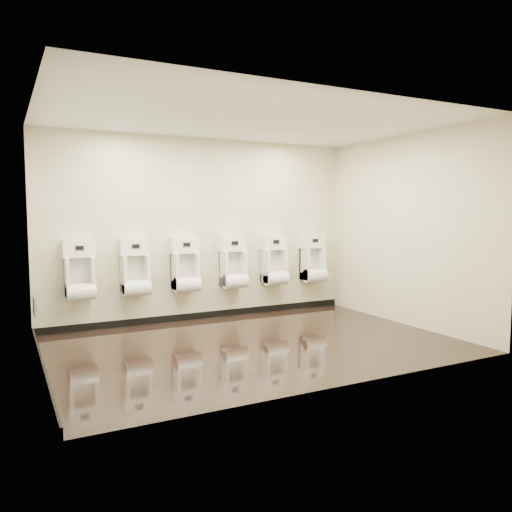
{
  "coord_description": "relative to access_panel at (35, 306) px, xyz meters",
  "views": [
    {
      "loc": [
        -2.83,
        -5.53,
        1.68
      ],
      "look_at": [
        0.29,
        0.55,
        1.07
      ],
      "focal_mm": 35.0,
      "sensor_mm": 36.0,
      "label": 1
    }
  ],
  "objects": [
    {
      "name": "skirting_back",
      "position": [
        2.48,
        0.54,
        -0.45
      ],
      "size": [
        5.0,
        0.02,
        0.1
      ],
      "primitive_type": "cube",
      "color": "black",
      "rests_on": "ground"
    },
    {
      "name": "right_wall",
      "position": [
        4.98,
        -1.2,
        0.9
      ],
      "size": [
        0.02,
        3.5,
        2.8
      ],
      "primitive_type": "cube",
      "color": "beige",
      "rests_on": "ground"
    },
    {
      "name": "ground",
      "position": [
        2.48,
        -1.2,
        -0.5
      ],
      "size": [
        5.0,
        3.5,
        0.0
      ],
      "primitive_type": "cube",
      "color": "black",
      "rests_on": "ground"
    },
    {
      "name": "access_panel",
      "position": [
        0.0,
        0.0,
        0.0
      ],
      "size": [
        0.04,
        0.25,
        0.25
      ],
      "color": "#9E9EA3",
      "rests_on": "left_wall"
    },
    {
      "name": "skirting_left",
      "position": [
        -0.01,
        -1.2,
        -0.45
      ],
      "size": [
        0.02,
        3.5,
        0.1
      ],
      "primitive_type": "cube",
      "color": "black",
      "rests_on": "ground"
    },
    {
      "name": "urinal_0",
      "position": [
        0.6,
        0.41,
        0.32
      ],
      "size": [
        0.43,
        0.33,
        0.81
      ],
      "color": "white",
      "rests_on": "back_wall"
    },
    {
      "name": "back_wall",
      "position": [
        2.48,
        0.55,
        0.9
      ],
      "size": [
        5.0,
        0.02,
        2.8
      ],
      "primitive_type": "cube",
      "color": "beige",
      "rests_on": "ground"
    },
    {
      "name": "left_wall",
      "position": [
        -0.02,
        -1.2,
        0.9
      ],
      "size": [
        0.02,
        3.5,
        2.8
      ],
      "primitive_type": "cube",
      "color": "beige",
      "rests_on": "ground"
    },
    {
      "name": "urinal_3",
      "position": [
        2.92,
        0.41,
        0.32
      ],
      "size": [
        0.43,
        0.33,
        0.81
      ],
      "color": "white",
      "rests_on": "back_wall"
    },
    {
      "name": "urinal_1",
      "position": [
        1.36,
        0.41,
        0.32
      ],
      "size": [
        0.43,
        0.33,
        0.81
      ],
      "color": "white",
      "rests_on": "back_wall"
    },
    {
      "name": "front_wall",
      "position": [
        2.48,
        -2.95,
        0.9
      ],
      "size": [
        5.0,
        0.02,
        2.8
      ],
      "primitive_type": "cube",
      "color": "beige",
      "rests_on": "ground"
    },
    {
      "name": "urinal_5",
      "position": [
        4.42,
        0.41,
        0.32
      ],
      "size": [
        0.43,
        0.33,
        0.81
      ],
      "color": "white",
      "rests_on": "back_wall"
    },
    {
      "name": "tile_overlay_left",
      "position": [
        -0.01,
        -1.2,
        0.9
      ],
      "size": [
        0.01,
        3.5,
        2.8
      ],
      "primitive_type": "cube",
      "color": "silver",
      "rests_on": "ground"
    },
    {
      "name": "urinal_4",
      "position": [
        3.66,
        0.41,
        0.32
      ],
      "size": [
        0.43,
        0.33,
        0.81
      ],
      "color": "white",
      "rests_on": "back_wall"
    },
    {
      "name": "ceiling",
      "position": [
        2.48,
        -1.2,
        2.3
      ],
      "size": [
        5.0,
        3.5,
        0.0
      ],
      "primitive_type": "cube",
      "color": "silver"
    },
    {
      "name": "urinal_2",
      "position": [
        2.12,
        0.41,
        0.32
      ],
      "size": [
        0.43,
        0.33,
        0.81
      ],
      "color": "white",
      "rests_on": "back_wall"
    }
  ]
}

